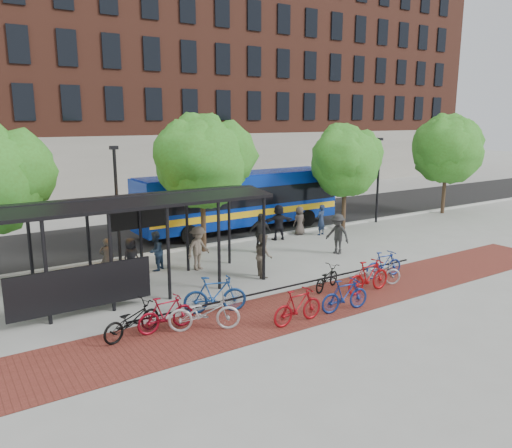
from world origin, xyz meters
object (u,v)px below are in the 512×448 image
bike_2 (204,313)px  bike_8 (327,278)px  bus (240,198)px  pedestrian_1 (107,258)px  lamp_post_left (117,201)px  tree_c (346,158)px  bus_shelter (121,213)px  bike_7 (345,295)px  pedestrian_7 (321,220)px  pedestrian_8 (263,255)px  lamp_post_right (378,178)px  pedestrian_2 (155,251)px  pedestrian_3 (198,248)px  bike_10 (377,273)px  pedestrian_6 (300,221)px  tree_d (448,146)px  bike_1 (166,313)px  pedestrian_9 (338,234)px  bike_9 (369,276)px  pedestrian_4 (260,233)px  pedestrian_0 (131,257)px  pedestrian_5 (279,222)px  bike_0 (132,320)px  bike_5 (298,306)px  tree_b (203,158)px  bike_3 (215,295)px  bike_11 (384,264)px

bike_2 → bike_8: 5.58m
bus → pedestrian_1: bus is taller
lamp_post_left → bike_2: 8.78m
tree_c → pedestrian_1: tree_c is taller
bus_shelter → bike_7: bearing=-45.3°
pedestrian_7 → pedestrian_8: (-6.73, -4.37, 0.05)m
lamp_post_right → bike_2: 18.43m
pedestrian_2 → pedestrian_3: 1.79m
lamp_post_right → bike_10: (-8.77, -8.41, -2.26)m
bike_10 → pedestrian_6: size_ratio=1.20×
tree_d → bike_2: (-22.31, -8.25, -3.90)m
lamp_post_right → bike_1: size_ratio=2.81×
lamp_post_left → lamp_post_right: 16.00m
pedestrian_1 → pedestrian_7: size_ratio=0.96×
pedestrian_9 → bike_9: bearing=-43.9°
bus_shelter → pedestrian_4: size_ratio=5.59×
bike_9 → pedestrian_3: pedestrian_3 is taller
bus → pedestrian_7: (3.05, -3.46, -1.03)m
tree_d → pedestrian_7: tree_d is taller
tree_c → bus: 6.37m
bike_7 → pedestrian_8: bearing=8.3°
bus_shelter → bike_7: bus_shelter is taller
bike_9 → pedestrian_0: 9.40m
tree_c → bus: (-5.19, 2.98, -2.18)m
lamp_post_right → pedestrian_5: bearing=-177.2°
tree_c → pedestrian_1: size_ratio=3.69×
pedestrian_8 → bike_8: bearing=-136.7°
bike_0 → bike_8: size_ratio=1.16×
bus → bike_5: (-5.43, -12.34, -1.31)m
bus_shelter → tree_b: 6.64m
pedestrian_3 → pedestrian_5: bearing=3.0°
bus_shelter → lamp_post_right: (17.13, 4.08, -0.25)m
lamp_post_left → pedestrian_0: size_ratio=3.28×
tree_c → bike_9: size_ratio=2.91×
pedestrian_0 → pedestrian_2: bearing=-19.6°
bike_0 → bike_9: bike_9 is taller
bus → pedestrian_4: size_ratio=6.37×
bike_1 → bike_3: 1.98m
bike_9 → pedestrian_3: bearing=32.4°
pedestrian_4 → bike_5: bearing=-98.3°
bike_9 → pedestrian_6: size_ratio=1.31×
tree_b → bike_3: tree_b is taller
pedestrian_0 → pedestrian_4: bearing=-24.0°
bus → pedestrian_3: bus is taller
bus_shelter → bike_9: bearing=-32.1°
bike_11 → pedestrian_8: (-3.98, 2.73, 0.35)m
lamp_post_right → pedestrian_3: (-13.57, -2.85, -1.81)m
tree_c → bike_2: tree_c is taller
lamp_post_right → bike_9: 13.21m
tree_d → pedestrian_4: (-15.96, -1.71, -3.52)m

